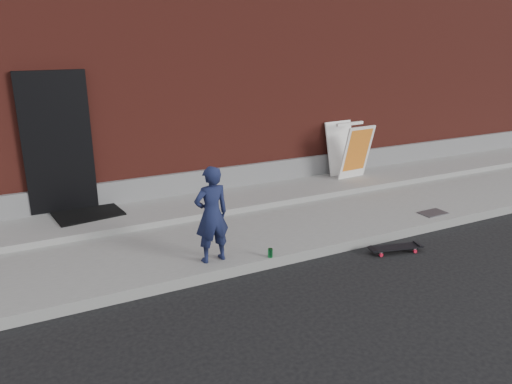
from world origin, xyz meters
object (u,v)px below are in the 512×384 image
skateboard (396,248)px  pizza_sign (349,150)px  child (212,215)px  soda_can (270,253)px

skateboard → pizza_sign: (1.30, 2.92, 0.73)m
skateboard → pizza_sign: 3.28m
skateboard → pizza_sign: size_ratio=0.73×
child → pizza_sign: child is taller
soda_can → child: bearing=160.4°
child → soda_can: (0.74, -0.26, -0.59)m
pizza_sign → soda_can: (-3.17, -2.52, -0.59)m
soda_can → pizza_sign: bearing=38.5°
child → soda_can: child is taller
child → soda_can: bearing=157.0°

